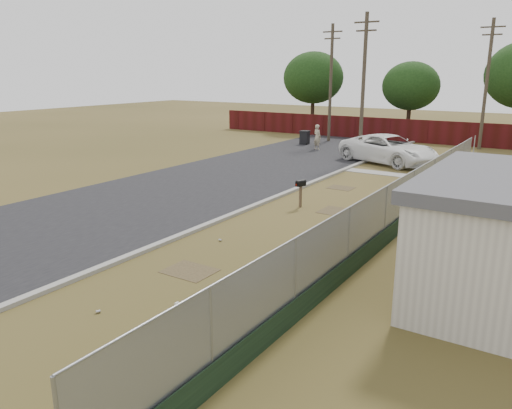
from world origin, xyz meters
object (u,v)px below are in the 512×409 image
Objects in this scene: mailbox at (301,186)px; pedestrian at (317,137)px; fire_hydrant at (222,308)px; pickup_truck at (389,149)px; trash_bin at (305,137)px.

pedestrian reaches higher than mailbox.
mailbox is (-3.21, 9.77, 0.53)m from fire_hydrant.
mailbox is at bearing 133.61° from pedestrian.
mailbox reaches higher than fire_hydrant.
fire_hydrant is at bearing 131.48° from pedestrian.
fire_hydrant is 0.71× the size of mailbox.
pickup_truck is at bearing 177.07° from pedestrian.
pedestrian is at bearing 111.48° from fire_hydrant.
mailbox is 18.50m from trash_bin.
pickup_truck is at bearing 91.35° from mailbox.
pedestrian is (-9.59, 24.37, 0.52)m from fire_hydrant.
pickup_truck is 6.62m from pedestrian.
mailbox is 12.02m from pickup_truck.
mailbox is 15.93m from pedestrian.
fire_hydrant is 0.45× the size of pedestrian.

